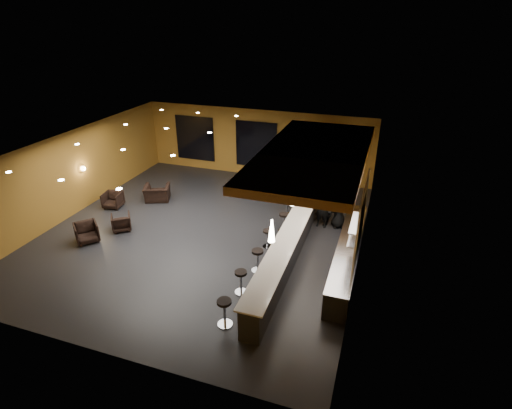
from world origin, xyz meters
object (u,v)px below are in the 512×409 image
(bar_stool_2, at_px, (258,258))
(bar_stool_3, at_px, (268,236))
(pendant_1, at_px, (293,196))
(bar_stool_4, at_px, (284,220))
(armchair_a, at_px, (87,232))
(bar_stool_5, at_px, (287,203))
(bar_counter, at_px, (287,250))
(staff_a, at_px, (323,209))
(prep_counter, at_px, (348,254))
(bar_stool_1, at_px, (241,279))
(armchair_d, at_px, (157,193))
(staff_b, at_px, (335,208))
(armchair_c, at_px, (113,200))
(pendant_2, at_px, (309,170))
(staff_c, at_px, (339,210))
(pendant_0, at_px, (272,231))
(armchair_b, at_px, (121,222))
(bar_stool_0, at_px, (224,309))
(column, at_px, (315,171))

(bar_stool_2, relative_size, bar_stool_3, 1.14)
(pendant_1, height_order, bar_stool_4, pendant_1)
(armchair_a, bearing_deg, bar_stool_5, -14.30)
(bar_counter, xyz_separation_m, staff_a, (0.67, 2.97, 0.30))
(prep_counter, distance_m, bar_stool_4, 3.13)
(staff_a, distance_m, bar_stool_1, 5.29)
(pendant_1, relative_size, bar_stool_5, 0.81)
(prep_counter, distance_m, staff_a, 2.83)
(armchair_d, relative_size, bar_stool_1, 1.42)
(pendant_1, bearing_deg, bar_stool_5, 107.25)
(staff_b, bearing_deg, armchair_c, -168.07)
(bar_stool_3, bearing_deg, prep_counter, -4.74)
(bar_stool_2, bearing_deg, pendant_2, 77.88)
(bar_stool_3, bearing_deg, bar_counter, -38.19)
(armchair_a, relative_size, armchair_d, 0.73)
(staff_b, height_order, bar_stool_4, staff_b)
(armchair_d, relative_size, bar_stool_3, 1.57)
(bar_counter, bearing_deg, pendant_2, 90.00)
(staff_a, height_order, staff_c, staff_a)
(bar_stool_5, bearing_deg, armchair_a, -145.74)
(armchair_d, bearing_deg, bar_stool_1, 117.87)
(pendant_0, xyz_separation_m, armchair_b, (-6.87, 2.13, -2.02))
(bar_stool_1, bearing_deg, bar_counter, 65.71)
(pendant_1, relative_size, staff_b, 0.40)
(pendant_0, bearing_deg, staff_c, 75.66)
(pendant_1, relative_size, staff_c, 0.47)
(prep_counter, height_order, pendant_2, pendant_2)
(bar_counter, bearing_deg, armchair_a, -172.12)
(staff_b, distance_m, bar_stool_5, 2.14)
(staff_b, bearing_deg, bar_stool_2, -112.68)
(armchair_d, bearing_deg, bar_counter, 134.61)
(staff_a, xyz_separation_m, armchair_c, (-9.13, -1.22, -0.45))
(armchair_b, bearing_deg, bar_stool_3, 148.90)
(pendant_0, bearing_deg, pendant_1, 90.00)
(staff_b, height_order, bar_stool_0, staff_b)
(bar_counter, distance_m, bar_stool_5, 3.59)
(bar_stool_1, bearing_deg, pendant_2, 79.56)
(prep_counter, height_order, bar_stool_2, prep_counter)
(bar_stool_1, xyz_separation_m, bar_stool_4, (0.24, 4.16, -0.01))
(armchair_b, distance_m, armchair_c, 2.26)
(staff_a, bearing_deg, bar_stool_0, -102.61)
(bar_stool_1, relative_size, bar_stool_3, 1.11)
(staff_b, height_order, armchair_c, staff_b)
(column, bearing_deg, armchair_a, -143.23)
(bar_stool_5, bearing_deg, column, 50.73)
(prep_counter, bearing_deg, bar_stool_5, 134.52)
(bar_stool_4, bearing_deg, pendant_1, -66.34)
(staff_b, bearing_deg, prep_counter, -66.33)
(staff_a, distance_m, armchair_b, 8.07)
(prep_counter, bearing_deg, staff_b, 109.17)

